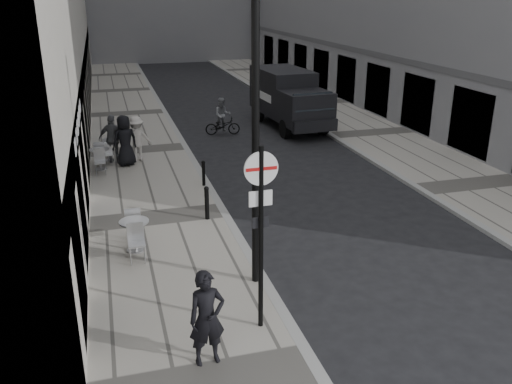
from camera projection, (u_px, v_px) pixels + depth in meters
sidewalk at (139, 151)px, 23.25m from camera, size 4.00×60.00×0.12m
far_sidewalk at (371, 134)px, 26.05m from camera, size 4.00×60.00×0.12m
walking_man at (207, 318)px, 9.67m from camera, size 0.71×0.50×1.84m
sign_post at (261, 216)px, 10.21m from camera, size 0.65×0.10×3.80m
lamppost at (256, 126)px, 11.47m from camera, size 0.30×0.30×6.70m
bollard_near at (207, 204)px, 16.02m from camera, size 0.13×0.13×0.96m
bollard_far at (204, 174)px, 18.82m from camera, size 0.11×0.11×0.84m
panel_van at (288, 96)px, 27.06m from camera, size 2.55×6.07×2.80m
cyclist at (222, 120)px, 25.84m from camera, size 1.71×0.80×1.78m
pedestrian_a at (113, 139)px, 21.14m from camera, size 1.22×0.78×1.92m
pedestrian_b at (137, 139)px, 21.40m from camera, size 1.22×0.77×1.80m
pedestrian_c at (125, 141)px, 20.82m from camera, size 1.11×0.90×1.97m
cafe_table_near at (135, 233)px, 14.06m from camera, size 0.77×1.74×0.99m
cafe_table_mid at (100, 157)px, 20.47m from camera, size 0.74×1.67×0.95m
cafe_table_far at (108, 151)px, 21.57m from camera, size 0.64×1.45×0.82m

